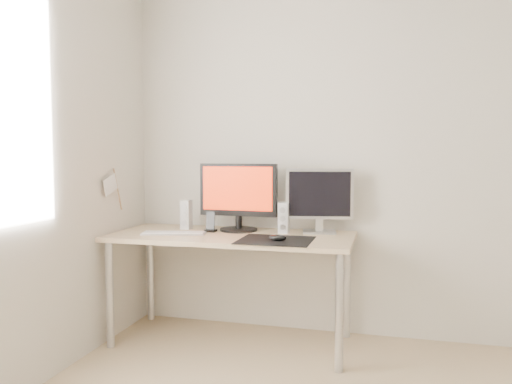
{
  "coord_description": "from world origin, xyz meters",
  "views": [
    {
      "loc": [
        0.06,
        -1.75,
        1.25
      ],
      "look_at": [
        -0.78,
        1.44,
        1.01
      ],
      "focal_mm": 35.0,
      "sensor_mm": 36.0,
      "label": 1
    }
  ],
  "objects_px": {
    "desk": "(232,246)",
    "second_monitor": "(319,197)",
    "speaker_right": "(284,218)",
    "keyboard": "(174,233)",
    "mouse": "(278,238)",
    "main_monitor": "(238,194)",
    "phone_dock": "(211,226)",
    "speaker_left": "(186,215)"
  },
  "relations": [
    {
      "from": "mouse",
      "to": "desk",
      "type": "xyz_separation_m",
      "value": [
        -0.35,
        0.19,
        -0.1
      ]
    },
    {
      "from": "keyboard",
      "to": "speaker_left",
      "type": "bearing_deg",
      "value": 92.05
    },
    {
      "from": "desk",
      "to": "main_monitor",
      "type": "relative_size",
      "value": 2.9
    },
    {
      "from": "main_monitor",
      "to": "phone_dock",
      "type": "distance_m",
      "value": 0.29
    },
    {
      "from": "mouse",
      "to": "desk",
      "type": "height_order",
      "value": "mouse"
    },
    {
      "from": "mouse",
      "to": "speaker_left",
      "type": "distance_m",
      "value": 0.81
    },
    {
      "from": "mouse",
      "to": "desk",
      "type": "relative_size",
      "value": 0.07
    },
    {
      "from": "second_monitor",
      "to": "desk",
      "type": "bearing_deg",
      "value": -159.19
    },
    {
      "from": "desk",
      "to": "speaker_right",
      "type": "distance_m",
      "value": 0.4
    },
    {
      "from": "mouse",
      "to": "main_monitor",
      "type": "bearing_deg",
      "value": 135.87
    },
    {
      "from": "speaker_left",
      "to": "desk",
      "type": "bearing_deg",
      "value": -20.72
    },
    {
      "from": "mouse",
      "to": "second_monitor",
      "type": "bearing_deg",
      "value": 63.31
    },
    {
      "from": "main_monitor",
      "to": "phone_dock",
      "type": "xyz_separation_m",
      "value": [
        -0.17,
        -0.08,
        -0.21
      ]
    },
    {
      "from": "desk",
      "to": "second_monitor",
      "type": "distance_m",
      "value": 0.67
    },
    {
      "from": "mouse",
      "to": "keyboard",
      "type": "bearing_deg",
      "value": 172.45
    },
    {
      "from": "mouse",
      "to": "speaker_right",
      "type": "distance_m",
      "value": 0.34
    },
    {
      "from": "second_monitor",
      "to": "mouse",
      "type": "bearing_deg",
      "value": -116.69
    },
    {
      "from": "desk",
      "to": "phone_dock",
      "type": "xyz_separation_m",
      "value": [
        -0.17,
        0.07,
        0.12
      ]
    },
    {
      "from": "mouse",
      "to": "keyboard",
      "type": "distance_m",
      "value": 0.73
    },
    {
      "from": "speaker_left",
      "to": "phone_dock",
      "type": "xyz_separation_m",
      "value": [
        0.21,
        -0.07,
        -0.06
      ]
    },
    {
      "from": "desk",
      "to": "speaker_right",
      "type": "xyz_separation_m",
      "value": [
        0.32,
        0.14,
        0.18
      ]
    },
    {
      "from": "keyboard",
      "to": "speaker_right",
      "type": "bearing_deg",
      "value": 18.43
    },
    {
      "from": "mouse",
      "to": "desk",
      "type": "distance_m",
      "value": 0.41
    },
    {
      "from": "phone_dock",
      "to": "second_monitor",
      "type": "bearing_deg",
      "value": 10.85
    },
    {
      "from": "speaker_right",
      "to": "keyboard",
      "type": "xyz_separation_m",
      "value": [
        -0.7,
        -0.23,
        -0.1
      ]
    },
    {
      "from": "keyboard",
      "to": "mouse",
      "type": "bearing_deg",
      "value": -7.55
    },
    {
      "from": "keyboard",
      "to": "phone_dock",
      "type": "distance_m",
      "value": 0.26
    },
    {
      "from": "main_monitor",
      "to": "keyboard",
      "type": "distance_m",
      "value": 0.51
    },
    {
      "from": "speaker_right",
      "to": "main_monitor",
      "type": "bearing_deg",
      "value": 177.59
    },
    {
      "from": "desk",
      "to": "speaker_left",
      "type": "distance_m",
      "value": 0.45
    },
    {
      "from": "speaker_left",
      "to": "phone_dock",
      "type": "height_order",
      "value": "speaker_left"
    },
    {
      "from": "main_monitor",
      "to": "speaker_right",
      "type": "xyz_separation_m",
      "value": [
        0.32,
        -0.01,
        -0.15
      ]
    },
    {
      "from": "keyboard",
      "to": "phone_dock",
      "type": "height_order",
      "value": "phone_dock"
    },
    {
      "from": "speaker_left",
      "to": "keyboard",
      "type": "height_order",
      "value": "speaker_left"
    },
    {
      "from": "speaker_right",
      "to": "second_monitor",
      "type": "bearing_deg",
      "value": 16.82
    },
    {
      "from": "second_monitor",
      "to": "speaker_left",
      "type": "xyz_separation_m",
      "value": [
        -0.94,
        -0.07,
        -0.14
      ]
    },
    {
      "from": "main_monitor",
      "to": "speaker_left",
      "type": "height_order",
      "value": "main_monitor"
    },
    {
      "from": "desk",
      "to": "keyboard",
      "type": "relative_size",
      "value": 3.67
    },
    {
      "from": "second_monitor",
      "to": "speaker_right",
      "type": "bearing_deg",
      "value": -163.18
    },
    {
      "from": "desk",
      "to": "main_monitor",
      "type": "distance_m",
      "value": 0.37
    },
    {
      "from": "second_monitor",
      "to": "speaker_right",
      "type": "height_order",
      "value": "second_monitor"
    },
    {
      "from": "desk",
      "to": "second_monitor",
      "type": "xyz_separation_m",
      "value": [
        0.55,
        0.21,
        0.32
      ]
    }
  ]
}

